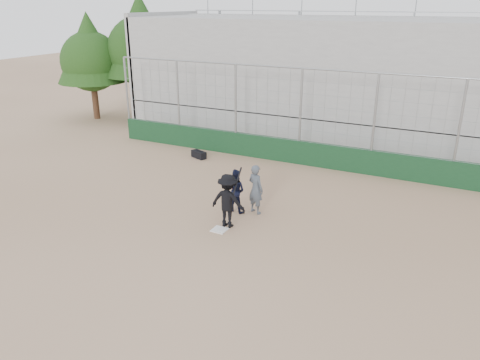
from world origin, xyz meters
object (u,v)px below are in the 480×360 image
at_px(batter_at_plate, 228,201).
at_px(catcher_crouched, 236,197).
at_px(umpire, 256,191).
at_px(equipment_bag, 199,154).

relative_size(batter_at_plate, catcher_crouched, 1.83).
height_order(catcher_crouched, umpire, umpire).
bearing_deg(equipment_bag, umpire, -41.41).
bearing_deg(batter_at_plate, umpire, 74.98).
bearing_deg(umpire, equipment_bag, -20.28).
height_order(umpire, equipment_bag, umpire).
height_order(batter_at_plate, equipment_bag, batter_at_plate).
xyz_separation_m(batter_at_plate, equipment_bag, (-4.30, 5.37, -0.69)).
relative_size(batter_at_plate, umpire, 1.25).
distance_m(batter_at_plate, equipment_bag, 6.91).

